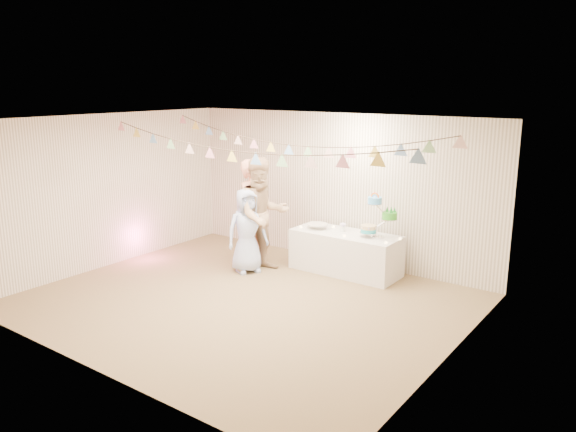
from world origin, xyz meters
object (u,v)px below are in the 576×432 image
Objects in this scene: person_child at (247,231)px; table at (345,253)px; person_adult_b at (262,215)px; person_adult_a at (253,213)px; cake_stand at (378,213)px.

table is at bearing -25.58° from person_child.
person_adult_b is 1.35× the size of person_child.
person_adult_b reaches higher than person_child.
person_adult_b is (0.33, -0.16, 0.04)m from person_adult_a.
person_child is (-1.90, -0.98, -0.38)m from cake_stand.
cake_stand is 2.17m from person_child.
table is at bearing -29.71° from person_adult_b.
table is 0.95× the size of person_adult_b.
person_adult_b is 0.36m from person_child.
person_adult_a is 0.46m from person_child.
person_child is at bearing -152.78° from cake_stand.
person_adult_a is 0.37m from person_adult_b.
person_adult_a is (-2.06, -0.61, -0.17)m from cake_stand.
person_adult_a reaches higher than person_child.
person_adult_b is at bearing -148.76° from table.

